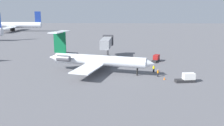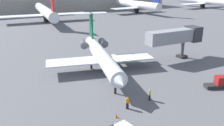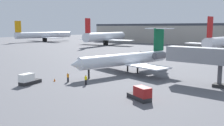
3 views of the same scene
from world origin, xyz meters
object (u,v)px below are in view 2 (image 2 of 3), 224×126
(ground_crew_loader, at_px, (150,95))
(parked_airliner_east_mid, at_px, (137,5))
(regional_jet, at_px, (100,54))
(jet_bridge, at_px, (178,36))
(parked_airliner_east_end, at_px, (203,1))
(parked_airliner_centre, at_px, (45,12))
(ground_crew_marshaller, at_px, (127,103))
(traffic_cone_near, at_px, (116,115))
(baggage_tug_trailing, at_px, (221,83))

(ground_crew_loader, distance_m, parked_airliner_east_mid, 96.97)
(regional_jet, relative_size, jet_bridge, 2.01)
(parked_airliner_east_mid, xyz_separation_m, parked_airliner_east_end, (51.51, 0.49, -0.07))
(parked_airliner_centre, height_order, parked_airliner_east_mid, parked_airliner_east_mid)
(parked_airliner_east_mid, bearing_deg, ground_crew_loader, -124.41)
(ground_crew_marshaller, bearing_deg, regional_jet, 76.30)
(jet_bridge, bearing_deg, parked_airliner_east_end, 37.35)
(regional_jet, distance_m, traffic_cone_near, 16.76)
(ground_crew_marshaller, xyz_separation_m, parked_airliner_east_mid, (58.75, 80.35, 3.37))
(ground_crew_loader, relative_size, traffic_cone_near, 3.07)
(parked_airliner_east_end, bearing_deg, traffic_cone_near, -143.96)
(regional_jet, distance_m, jet_bridge, 17.42)
(jet_bridge, height_order, parked_airliner_centre, parked_airliner_centre)
(traffic_cone_near, xyz_separation_m, parked_airliner_east_end, (112.59, 81.93, 3.88))
(traffic_cone_near, distance_m, parked_airliner_east_end, 139.30)
(regional_jet, xyz_separation_m, parked_airliner_east_end, (106.75, 66.47, 1.07))
(regional_jet, height_order, jet_bridge, regional_jet)
(jet_bridge, bearing_deg, ground_crew_loader, -144.11)
(traffic_cone_near, bearing_deg, ground_crew_marshaller, 24.93)
(jet_bridge, height_order, parked_airliner_east_mid, parked_airliner_east_mid)
(jet_bridge, height_order, baggage_tug_trailing, jet_bridge)
(parked_airliner_centre, bearing_deg, traffic_cone_near, -98.83)
(jet_bridge, relative_size, baggage_tug_trailing, 3.09)
(baggage_tug_trailing, xyz_separation_m, parked_airliner_east_mid, (42.63, 82.21, 3.39))
(ground_crew_marshaller, distance_m, parked_airliner_centre, 75.85)
(traffic_cone_near, relative_size, parked_airliner_east_mid, 0.02)
(ground_crew_loader, xyz_separation_m, parked_airliner_east_end, (106.28, 80.45, 3.30))
(baggage_tug_trailing, distance_m, traffic_cone_near, 18.48)
(traffic_cone_near, bearing_deg, regional_jet, 69.31)
(ground_crew_loader, xyz_separation_m, parked_airliner_east_mid, (54.77, 79.95, 3.37))
(baggage_tug_trailing, height_order, traffic_cone_near, baggage_tug_trailing)
(regional_jet, height_order, ground_crew_marshaller, regional_jet)
(ground_crew_loader, bearing_deg, parked_airliner_east_end, 37.12)
(ground_crew_loader, height_order, baggage_tug_trailing, baggage_tug_trailing)
(jet_bridge, relative_size, parked_airliner_east_end, 0.33)
(ground_crew_loader, xyz_separation_m, traffic_cone_near, (-6.31, -1.49, -0.58))
(jet_bridge, distance_m, parked_airliner_east_mid, 77.76)
(jet_bridge, height_order, ground_crew_marshaller, jet_bridge)
(parked_airliner_east_end, bearing_deg, ground_crew_marshaller, -143.75)
(parked_airliner_centre, bearing_deg, jet_bridge, -79.85)
(jet_bridge, height_order, ground_crew_loader, jet_bridge)
(parked_airliner_centre, xyz_separation_m, parked_airliner_east_end, (100.74, 5.67, -0.01))
(regional_jet, bearing_deg, parked_airliner_east_mid, 50.06)
(ground_crew_loader, height_order, traffic_cone_near, ground_crew_loader)
(parked_airliner_east_end, bearing_deg, jet_bridge, -142.65)
(ground_crew_loader, relative_size, baggage_tug_trailing, 0.40)
(regional_jet, distance_m, baggage_tug_trailing, 20.68)
(traffic_cone_near, bearing_deg, ground_crew_loader, 13.26)
(ground_crew_marshaller, distance_m, ground_crew_loader, 4.00)
(ground_crew_marshaller, height_order, traffic_cone_near, ground_crew_marshaller)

